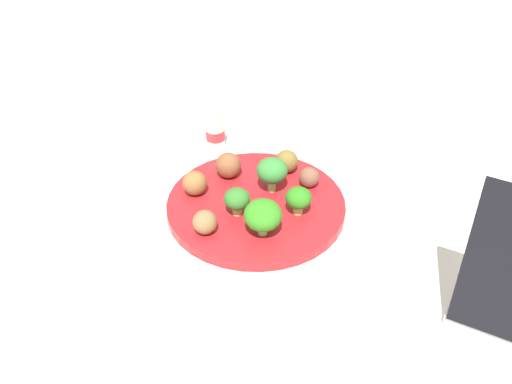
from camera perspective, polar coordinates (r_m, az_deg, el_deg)
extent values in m
plane|color=silver|center=(1.00, 0.00, -1.64)|extent=(4.00, 4.00, 0.00)
cylinder|color=red|center=(1.00, 0.00, -1.28)|extent=(0.28, 0.28, 0.02)
cylinder|color=#A6C769|center=(0.97, 3.79, -1.55)|extent=(0.02, 0.02, 0.01)
ellipsoid|color=#2B751B|center=(0.96, 3.84, -0.53)|extent=(0.04, 0.04, 0.03)
cylinder|color=#96CE7F|center=(0.93, 0.61, -3.41)|extent=(0.01, 0.01, 0.01)
ellipsoid|color=#2F801E|center=(0.91, 0.62, -2.08)|extent=(0.06, 0.06, 0.04)
cylinder|color=#9ACC7A|center=(1.01, 1.43, 0.62)|extent=(0.01, 0.01, 0.02)
ellipsoid|color=#327832|center=(1.00, 1.45, 1.93)|extent=(0.05, 0.05, 0.04)
cylinder|color=#A1B969|center=(0.97, -1.69, -1.63)|extent=(0.02, 0.02, 0.01)
ellipsoid|color=#2F6D27|center=(0.95, -1.72, -0.62)|extent=(0.04, 0.04, 0.03)
sphere|color=brown|center=(1.05, 2.76, 2.77)|extent=(0.04, 0.04, 0.04)
sphere|color=brown|center=(1.04, -2.50, 2.42)|extent=(0.04, 0.04, 0.04)
sphere|color=brown|center=(1.02, 4.79, 1.33)|extent=(0.03, 0.03, 0.03)
sphere|color=brown|center=(0.93, -4.61, -2.72)|extent=(0.04, 0.04, 0.04)
sphere|color=brown|center=(1.01, -5.52, 0.81)|extent=(0.04, 0.04, 0.04)
cube|color=white|center=(0.82, 4.18, -12.47)|extent=(0.17, 0.13, 0.01)
cube|color=silver|center=(0.81, 3.30, -13.23)|extent=(0.09, 0.02, 0.01)
cube|color=silver|center=(0.84, 1.96, -10.24)|extent=(0.03, 0.02, 0.01)
cube|color=white|center=(0.81, 6.07, -13.44)|extent=(0.09, 0.01, 0.01)
cube|color=silver|center=(0.85, 4.46, -9.82)|extent=(0.06, 0.02, 0.01)
cylinder|color=white|center=(1.14, -3.68, 5.35)|extent=(0.03, 0.03, 0.06)
cylinder|color=red|center=(1.14, -3.67, 5.21)|extent=(0.03, 0.03, 0.02)
cylinder|color=silver|center=(1.12, -3.75, 6.96)|extent=(0.02, 0.02, 0.01)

